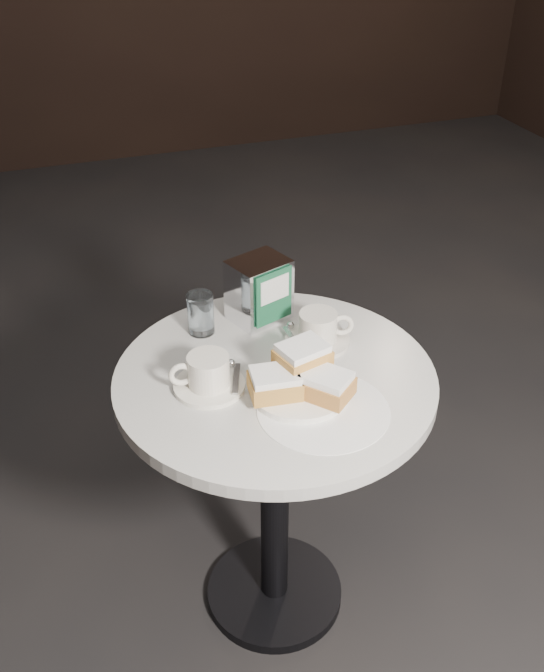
{
  "coord_description": "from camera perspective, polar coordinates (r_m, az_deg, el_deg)",
  "views": [
    {
      "loc": [
        -0.44,
        -1.23,
        1.7
      ],
      "look_at": [
        0.0,
        0.02,
        0.83
      ],
      "focal_mm": 40.0,
      "sensor_mm": 36.0,
      "label": 1
    }
  ],
  "objects": [
    {
      "name": "water_glass_left",
      "position": [
        1.74,
        -5.45,
        1.68
      ],
      "size": [
        0.06,
        0.06,
        0.1
      ],
      "rotation": [
        0.0,
        0.0,
        0.04
      ],
      "color": "white",
      "rests_on": "cafe_table"
    },
    {
      "name": "water_glass_right",
      "position": [
        1.79,
        -2.44,
        3.2
      ],
      "size": [
        0.07,
        0.07,
        0.12
      ],
      "rotation": [
        0.0,
        0.0,
        -0.04
      ],
      "color": "white",
      "rests_on": "cafe_table"
    },
    {
      "name": "sugar_spill",
      "position": [
        1.52,
        3.93,
        -5.64
      ],
      "size": [
        0.31,
        0.31,
        0.0
      ],
      "primitive_type": "cylinder",
      "rotation": [
        0.0,
        0.0,
        0.14
      ],
      "color": "white",
      "rests_on": "cafe_table"
    },
    {
      "name": "coffee_cup_right",
      "position": [
        1.7,
        3.56,
        0.46
      ],
      "size": [
        0.18,
        0.18,
        0.08
      ],
      "rotation": [
        0.0,
        0.0,
        -0.25
      ],
      "color": "beige",
      "rests_on": "cafe_table"
    },
    {
      "name": "ground",
      "position": [
        2.15,
        0.19,
        -19.11
      ],
      "size": [
        7.0,
        7.0,
        0.0
      ],
      "primitive_type": "plane",
      "color": "black",
      "rests_on": "ground"
    },
    {
      "name": "napkin_dispenser",
      "position": [
        1.77,
        -0.97,
        3.53
      ],
      "size": [
        0.16,
        0.14,
        0.15
      ],
      "rotation": [
        0.0,
        0.0,
        0.35
      ],
      "color": "white",
      "rests_on": "cafe_table"
    },
    {
      "name": "coffee_cup_left",
      "position": [
        1.56,
        -4.9,
        -2.96
      ],
      "size": [
        0.17,
        0.16,
        0.08
      ],
      "rotation": [
        0.0,
        0.0,
        -0.09
      ],
      "color": "white",
      "rests_on": "cafe_table"
    },
    {
      "name": "beignet_plate",
      "position": [
        1.54,
        2.18,
        -3.37
      ],
      "size": [
        0.27,
        0.27,
        0.1
      ],
      "rotation": [
        0.0,
        0.0,
        -0.43
      ],
      "color": "white",
      "rests_on": "cafe_table"
    },
    {
      "name": "cafe_table",
      "position": [
        1.74,
        0.22,
        -8.13
      ],
      "size": [
        0.7,
        0.7,
        0.74
      ],
      "color": "black",
      "rests_on": "ground"
    }
  ]
}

